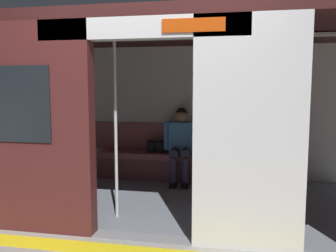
# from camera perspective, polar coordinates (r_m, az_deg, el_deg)

# --- Properties ---
(ground_plane) EXTENTS (60.00, 60.00, 0.00)m
(ground_plane) POSITION_cam_1_polar(r_m,az_deg,el_deg) (3.73, -4.09, -17.40)
(ground_plane) COLOR gray
(platform_edge_strip) EXTENTS (8.00, 0.24, 0.01)m
(platform_edge_strip) POSITION_cam_1_polar(r_m,az_deg,el_deg) (3.47, -5.46, -19.31)
(platform_edge_strip) COLOR yellow
(platform_edge_strip) RESTS_ON ground_plane
(train_car) EXTENTS (6.40, 2.75, 2.26)m
(train_car) POSITION_cam_1_polar(r_m,az_deg,el_deg) (4.60, -1.10, 6.34)
(train_car) COLOR silver
(train_car) RESTS_ON ground_plane
(bench_seat) EXTENTS (2.64, 0.44, 0.43)m
(bench_seat) POSITION_cam_1_polar(r_m,az_deg,el_deg) (5.73, 1.78, -5.37)
(bench_seat) COLOR #935156
(bench_seat) RESTS_ON ground_plane
(person_seated) EXTENTS (0.55, 0.70, 1.16)m
(person_seated) POSITION_cam_1_polar(r_m,az_deg,el_deg) (5.61, 2.07, -2.25)
(person_seated) COLOR #4C8CC6
(person_seated) RESTS_ON ground_plane
(handbag) EXTENTS (0.26, 0.15, 0.17)m
(handbag) POSITION_cam_1_polar(r_m,az_deg,el_deg) (5.83, -2.00, -3.31)
(handbag) COLOR black
(handbag) RESTS_ON bench_seat
(book) EXTENTS (0.20, 0.25, 0.03)m
(book) POSITION_cam_1_polar(r_m,az_deg,el_deg) (5.72, 6.27, -4.24)
(book) COLOR #33723F
(book) RESTS_ON bench_seat
(grab_pole_door) EXTENTS (0.04, 0.04, 2.12)m
(grab_pole_door) POSITION_cam_1_polar(r_m,az_deg,el_deg) (4.06, -8.34, 0.04)
(grab_pole_door) COLOR silver
(grab_pole_door) RESTS_ON ground_plane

